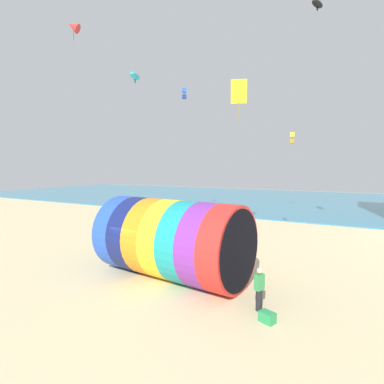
{
  "coord_description": "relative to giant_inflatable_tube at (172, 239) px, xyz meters",
  "views": [
    {
      "loc": [
        8.8,
        -11.38,
        5.28
      ],
      "look_at": [
        1.22,
        2.47,
        3.98
      ],
      "focal_mm": 28.0,
      "sensor_mm": 36.0,
      "label": 1
    }
  ],
  "objects": [
    {
      "name": "kite_red_delta",
      "position": [
        -8.77,
        2.07,
        12.44
      ],
      "size": [
        1.08,
        1.0,
        1.31
      ],
      "color": "red"
    },
    {
      "name": "giant_inflatable_tube",
      "position": [
        0.0,
        0.0,
        0.0
      ],
      "size": [
        7.49,
        4.46,
        3.75
      ],
      "color": "blue",
      "rests_on": "ground"
    },
    {
      "name": "kite_yellow_box",
      "position": [
        3.65,
        9.61,
        5.43
      ],
      "size": [
        0.3,
        0.3,
        0.77
      ],
      "color": "yellow"
    },
    {
      "name": "kite_cyan_parafoil",
      "position": [
        -6.6,
        5.51,
        9.91
      ],
      "size": [
        0.98,
        1.51,
        0.76
      ],
      "color": "#2DB2C6"
    },
    {
      "name": "kite_handler",
      "position": [
        4.6,
        -1.3,
        -1.06
      ],
      "size": [
        0.35,
        0.42,
        1.62
      ],
      "color": "black",
      "rests_on": "ground"
    },
    {
      "name": "kite_yellow_diamond",
      "position": [
        0.38,
        7.9,
        8.52
      ],
      "size": [
        1.15,
        0.77,
        2.62
      ],
      "color": "yellow"
    },
    {
      "name": "kite_blue_box",
      "position": [
        -8.05,
        15.04,
        10.89
      ],
      "size": [
        0.54,
        0.54,
        1.1
      ],
      "color": "blue"
    },
    {
      "name": "sea",
      "position": [
        -1.25,
        37.77,
        -1.83
      ],
      "size": [
        120.0,
        40.0,
        0.1
      ],
      "primitive_type": "cube",
      "color": "teal",
      "rests_on": "ground"
    },
    {
      "name": "cooler_box",
      "position": [
        5.09,
        -1.99,
        -1.7
      ],
      "size": [
        0.61,
        0.52,
        0.36
      ],
      "primitive_type": "cube",
      "rotation": [
        0.0,
        0.0,
        2.78
      ],
      "color": "#268C4C",
      "rests_on": "ground"
    },
    {
      "name": "kite_black_parafoil",
      "position": [
        4.58,
        12.83,
        15.41
      ],
      "size": [
        1.0,
        1.45,
        0.72
      ],
      "color": "black"
    },
    {
      "name": "ground_plane",
      "position": [
        -1.25,
        -0.47,
        -1.88
      ],
      "size": [
        120.0,
        120.0,
        0.0
      ],
      "primitive_type": "plane",
      "color": "#CCBA8C"
    }
  ]
}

